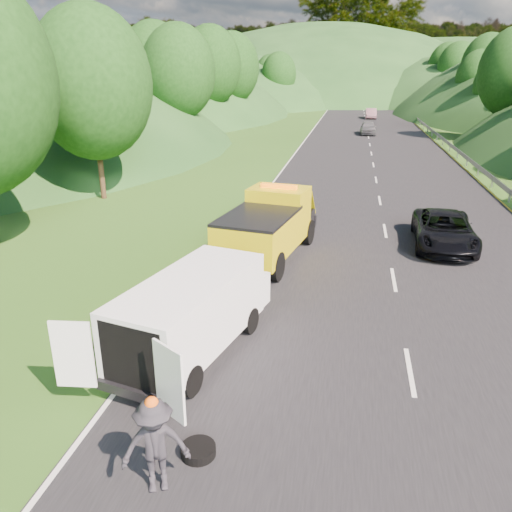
% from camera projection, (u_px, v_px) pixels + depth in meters
% --- Properties ---
extents(ground, '(320.00, 320.00, 0.00)m').
position_uv_depth(ground, '(300.00, 324.00, 14.92)').
color(ground, '#38661E').
rests_on(ground, ground).
extents(road_surface, '(14.00, 200.00, 0.02)m').
position_uv_depth(road_surface, '(370.00, 145.00, 51.23)').
color(road_surface, black).
rests_on(road_surface, ground).
extents(guardrail, '(0.06, 140.00, 1.52)m').
position_uv_depth(guardrail, '(428.00, 133.00, 61.47)').
color(guardrail, gray).
rests_on(guardrail, ground).
extents(tree_line_left, '(14.00, 140.00, 14.00)m').
position_uv_depth(tree_line_left, '(214.00, 122.00, 73.50)').
color(tree_line_left, '#215017').
rests_on(tree_line_left, ground).
extents(hills_backdrop, '(201.00, 288.60, 44.00)m').
position_uv_depth(hills_backdrop, '(374.00, 99.00, 137.84)').
color(hills_backdrop, '#2D5B23').
rests_on(hills_backdrop, ground).
extents(tow_truck, '(3.39, 6.71, 2.75)m').
position_uv_depth(tow_truck, '(269.00, 225.00, 19.88)').
color(tow_truck, black).
rests_on(tow_truck, ground).
extents(white_van, '(3.98, 6.57, 2.18)m').
position_uv_depth(white_van, '(194.00, 311.00, 13.04)').
color(white_van, black).
rests_on(white_van, ground).
extents(woman, '(0.67, 0.75, 1.68)m').
position_uv_depth(woman, '(190.00, 320.00, 15.18)').
color(woman, silver).
rests_on(woman, ground).
extents(child, '(0.53, 0.45, 0.94)m').
position_uv_depth(child, '(230.00, 320.00, 15.18)').
color(child, '#CDC06D').
rests_on(child, ground).
extents(worker, '(1.38, 1.11, 1.87)m').
position_uv_depth(worker, '(159.00, 488.00, 9.05)').
color(worker, '#232227').
rests_on(worker, ground).
extents(suitcase, '(0.36, 0.20, 0.58)m').
position_uv_depth(suitcase, '(155.00, 295.00, 16.17)').
color(suitcase, '#606048').
rests_on(suitcase, ground).
extents(spare_tire, '(0.70, 0.70, 0.20)m').
position_uv_depth(spare_tire, '(199.00, 455.00, 9.83)').
color(spare_tire, black).
rests_on(spare_tire, ground).
extents(passing_suv, '(2.65, 5.35, 1.46)m').
position_uv_depth(passing_suv, '(442.00, 247.00, 21.51)').
color(passing_suv, black).
rests_on(passing_suv, ground).
extents(dist_car_a, '(1.81, 4.49, 1.53)m').
position_uv_depth(dist_car_a, '(368.00, 135.00, 59.47)').
color(dist_car_a, '#46474B').
rests_on(dist_car_a, ground).
extents(dist_car_b, '(1.64, 4.70, 1.55)m').
position_uv_depth(dist_car_b, '(371.00, 119.00, 79.53)').
color(dist_car_b, '#744D56').
rests_on(dist_car_b, ground).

